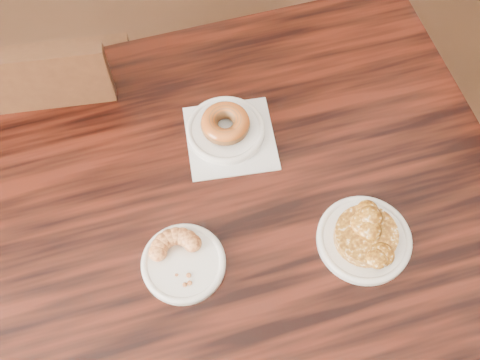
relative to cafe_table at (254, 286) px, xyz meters
name	(u,v)px	position (x,y,z in m)	size (l,w,h in m)	color
cafe_table	(254,286)	(0.00, 0.00, 0.00)	(0.99, 0.99, 0.75)	black
chair_far	(48,111)	(-0.29, 0.65, 0.08)	(0.49, 0.49, 0.90)	black
napkin	(230,138)	(0.03, 0.18, 0.38)	(0.17, 0.17, 0.00)	silver
plate_donut	(226,130)	(0.03, 0.20, 0.39)	(0.16, 0.16, 0.01)	white
plate_cruller	(184,264)	(-0.16, -0.02, 0.38)	(0.15, 0.15, 0.01)	white
plate_fritter	(364,240)	(0.15, -0.12, 0.38)	(0.17, 0.17, 0.01)	white
glazed_donut	(225,124)	(0.03, 0.20, 0.41)	(0.10, 0.10, 0.03)	brown
apple_fritter	(366,234)	(0.15, -0.12, 0.41)	(0.15, 0.15, 0.04)	#472307
cruller_fragment	(183,259)	(-0.16, -0.02, 0.40)	(0.11, 0.11, 0.03)	maroon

